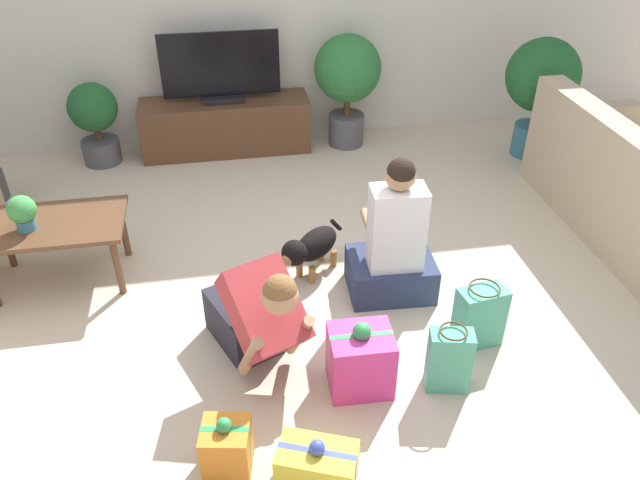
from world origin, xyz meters
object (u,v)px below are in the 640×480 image
object	(u,v)px
gift_box_a	(227,448)
gift_box_b	(317,466)
potted_plant_back_right	(347,77)
coffee_table	(54,230)
tv	(221,71)
potted_plant_corner_right	(542,82)
dog	(311,247)
tv_console	(226,126)
person_sitting	(393,248)
sofa_right	(640,198)
gift_box_c	(360,360)
person_kneeling	(256,314)
gift_bag_a	(449,360)
tabletop_plant	(22,212)
gift_bag_b	(479,316)
potted_plant_back_left	(95,118)

from	to	relation	value
gift_box_a	gift_box_b	xyz separation A→B (m)	(0.39, -0.15, -0.03)
potted_plant_back_right	gift_box_b	distance (m)	3.60
coffee_table	tv	world-z (taller)	tv
potted_plant_corner_right	dog	xyz separation A→B (m)	(-2.20, -1.44, -0.44)
tv_console	gift_box_a	world-z (taller)	tv_console
person_sitting	dog	world-z (taller)	person_sitting
tv_console	dog	distance (m)	2.03
sofa_right	gift_box_c	bearing A→B (deg)	115.69
tv	person_kneeling	xyz separation A→B (m)	(0.04, -2.68, -0.41)
gift_box_a	gift_box_b	world-z (taller)	gift_box_a
coffee_table	potted_plant_corner_right	size ratio (longest dim) A/B	0.84
gift_box_b	gift_box_c	distance (m)	0.63
gift_box_a	gift_bag_a	world-z (taller)	gift_bag_a
person_sitting	gift_bag_a	distance (m)	0.83
person_kneeling	tv	bearing A→B (deg)	68.08
gift_box_c	gift_bag_a	world-z (taller)	gift_box_c
gift_box_b	tabletop_plant	xyz separation A→B (m)	(-1.48, 1.71, 0.45)
gift_bag_b	tv_console	bearing A→B (deg)	114.62
tv	gift_box_a	xyz separation A→B (m)	(-0.17, -3.36, -0.59)
gift_box_b	gift_bag_b	world-z (taller)	gift_bag_b
potted_plant_back_left	tabletop_plant	bearing A→B (deg)	-95.86
potted_plant_back_left	potted_plant_back_right	bearing A→B (deg)	0.00
sofa_right	tv	distance (m)	3.39
dog	potted_plant_back_left	bearing A→B (deg)	176.43
tv	tv_console	bearing A→B (deg)	0.00
tv_console	potted_plant_back_right	distance (m)	1.15
gift_box_b	gift_bag_a	bearing A→B (deg)	30.42
gift_bag_a	tabletop_plant	size ratio (longest dim) A/B	1.75
tabletop_plant	dog	bearing A→B (deg)	-6.17
potted_plant_corner_right	gift_box_b	world-z (taller)	potted_plant_corner_right
tv	person_sitting	bearing A→B (deg)	-67.91
gift_bag_a	sofa_right	bearing A→B (deg)	32.97
sofa_right	potted_plant_back_left	size ratio (longest dim) A/B	2.82
gift_bag_a	gift_bag_b	distance (m)	0.40
gift_bag_b	tabletop_plant	size ratio (longest dim) A/B	1.78
person_kneeling	tabletop_plant	world-z (taller)	person_kneeling
person_sitting	gift_box_a	bearing A→B (deg)	49.18
gift_box_a	coffee_table	bearing A→B (deg)	120.85
tv_console	tabletop_plant	size ratio (longest dim) A/B	6.56
coffee_table	gift_box_b	bearing A→B (deg)	-52.45
tv_console	gift_box_c	world-z (taller)	tv_console
tv	gift_bag_b	world-z (taller)	tv
coffee_table	tv	size ratio (longest dim) A/B	0.87
potted_plant_back_left	person_sitting	xyz separation A→B (m)	(1.99, -2.19, -0.07)
dog	gift_box_c	bearing A→B (deg)	-36.19
gift_box_b	gift_bag_b	xyz separation A→B (m)	(1.04, 0.74, 0.08)
dog	gift_bag_a	size ratio (longest dim) A/B	1.17
coffee_table	gift_box_c	size ratio (longest dim) A/B	2.05
potted_plant_back_right	gift_bag_b	bearing A→B (deg)	-86.11
gift_box_c	tv_console	bearing A→B (deg)	100.31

